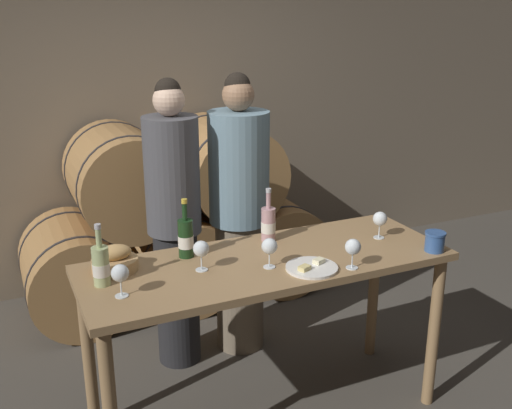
{
  "coord_description": "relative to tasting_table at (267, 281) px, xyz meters",
  "views": [
    {
      "loc": [
        -1.21,
        -2.52,
        2.14
      ],
      "look_at": [
        0.0,
        0.14,
        1.18
      ],
      "focal_mm": 42.0,
      "sensor_mm": 36.0,
      "label": 1
    }
  ],
  "objects": [
    {
      "name": "wine_bottle_rose",
      "position": [
        0.12,
        0.23,
        0.22
      ],
      "size": [
        0.08,
        0.08,
        0.3
      ],
      "color": "#BC8E93",
      "rests_on": "tasting_table"
    },
    {
      "name": "wine_glass_far_right",
      "position": [
        0.69,
        0.01,
        0.23
      ],
      "size": [
        0.08,
        0.08,
        0.15
      ],
      "color": "white",
      "rests_on": "tasting_table"
    },
    {
      "name": "cheese_plate",
      "position": [
        0.14,
        -0.2,
        0.13
      ],
      "size": [
        0.26,
        0.26,
        0.04
      ],
      "color": "white",
      "rests_on": "tasting_table"
    },
    {
      "name": "wine_glass_center",
      "position": [
        -0.03,
        -0.1,
        0.23
      ],
      "size": [
        0.08,
        0.08,
        0.15
      ],
      "color": "white",
      "rests_on": "tasting_table"
    },
    {
      "name": "wine_glass_right",
      "position": [
        0.33,
        -0.27,
        0.23
      ],
      "size": [
        0.08,
        0.08,
        0.15
      ],
      "color": "white",
      "rests_on": "tasting_table"
    },
    {
      "name": "person_left",
      "position": [
        -0.26,
        0.74,
        0.1
      ],
      "size": [
        0.32,
        0.32,
        1.78
      ],
      "color": "#232326",
      "rests_on": "ground_plane"
    },
    {
      "name": "blue_crock",
      "position": [
        0.84,
        -0.27,
        0.18
      ],
      "size": [
        0.11,
        0.11,
        0.1
      ],
      "color": "#335693",
      "rests_on": "tasting_table"
    },
    {
      "name": "bread_basket",
      "position": [
        -0.73,
        0.19,
        0.17
      ],
      "size": [
        0.22,
        0.22,
        0.13
      ],
      "color": "tan",
      "rests_on": "tasting_table"
    },
    {
      "name": "wine_glass_far_left",
      "position": [
        -0.76,
        -0.11,
        0.23
      ],
      "size": [
        0.08,
        0.08,
        0.15
      ],
      "color": "white",
      "rests_on": "tasting_table"
    },
    {
      "name": "wine_glass_left",
      "position": [
        -0.35,
        0.01,
        0.23
      ],
      "size": [
        0.08,
        0.08,
        0.15
      ],
      "color": "white",
      "rests_on": "tasting_table"
    },
    {
      "name": "barrel_stack",
      "position": [
        0.0,
        1.57,
        -0.2
      ],
      "size": [
        2.25,
        0.86,
        1.37
      ],
      "color": "#A87A47",
      "rests_on": "ground_plane"
    },
    {
      "name": "tasting_table",
      "position": [
        0.0,
        0.0,
        0.0
      ],
      "size": [
        1.89,
        0.69,
        0.93
      ],
      "color": "#99754C",
      "rests_on": "ground_plane"
    },
    {
      "name": "wine_bottle_red",
      "position": [
        -0.36,
        0.2,
        0.23
      ],
      "size": [
        0.08,
        0.08,
        0.31
      ],
      "color": "#193819",
      "rests_on": "tasting_table"
    },
    {
      "name": "person_right",
      "position": [
        0.16,
        0.74,
        0.09
      ],
      "size": [
        0.37,
        0.37,
        1.79
      ],
      "color": "#756651",
      "rests_on": "ground_plane"
    },
    {
      "name": "wine_bottle_white",
      "position": [
        -0.82,
        0.05,
        0.22
      ],
      "size": [
        0.08,
        0.08,
        0.3
      ],
      "color": "#ADBC7F",
      "rests_on": "tasting_table"
    },
    {
      "name": "stone_wall_back",
      "position": [
        0.0,
        2.12,
        0.79
      ],
      "size": [
        10.0,
        0.12,
        3.2
      ],
      "color": "gray",
      "rests_on": "ground_plane"
    }
  ]
}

